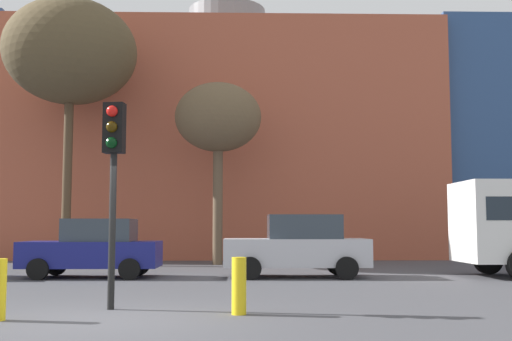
# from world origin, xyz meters

# --- Properties ---
(ground_plane) EXTENTS (200.00, 200.00, 0.00)m
(ground_plane) POSITION_xyz_m (0.00, 0.00, 0.00)
(ground_plane) COLOR #47474C
(building_backdrop) EXTENTS (37.07, 10.86, 12.76)m
(building_backdrop) POSITION_xyz_m (1.39, 22.19, 5.50)
(building_backdrop) COLOR #B2563D
(building_backdrop) RESTS_ON ground_plane
(parked_car_2) EXTENTS (3.81, 1.87, 1.65)m
(parked_car_2) POSITION_xyz_m (-2.01, 8.09, 0.82)
(parked_car_2) COLOR navy
(parked_car_2) RESTS_ON ground_plane
(parked_car_3) EXTENTS (4.08, 2.00, 1.77)m
(parked_car_3) POSITION_xyz_m (3.78, 8.09, 0.88)
(parked_car_3) COLOR silver
(parked_car_3) RESTS_ON ground_plane
(traffic_light_island) EXTENTS (0.39, 0.38, 3.63)m
(traffic_light_island) POSITION_xyz_m (-0.10, 1.23, 2.67)
(traffic_light_island) COLOR black
(traffic_light_island) RESTS_ON ground_plane
(bare_tree_0) EXTENTS (3.32, 3.32, 6.96)m
(bare_tree_0) POSITION_xyz_m (1.27, 13.97, 5.56)
(bare_tree_0) COLOR brown
(bare_tree_0) RESTS_ON ground_plane
(bare_tree_1) EXTENTS (5.06, 5.06, 10.17)m
(bare_tree_1) POSITION_xyz_m (-4.43, 13.89, 8.11)
(bare_tree_1) COLOR brown
(bare_tree_1) RESTS_ON ground_plane
(bollard_yellow_1) EXTENTS (0.24, 0.24, 0.93)m
(bollard_yellow_1) POSITION_xyz_m (2.13, 0.56, 0.47)
(bollard_yellow_1) COLOR yellow
(bollard_yellow_1) RESTS_ON ground_plane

